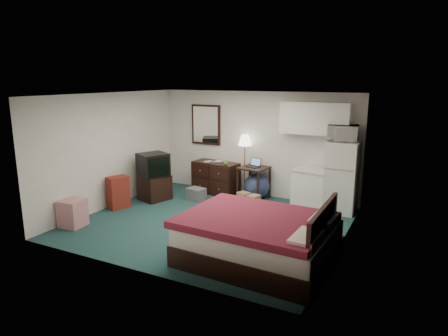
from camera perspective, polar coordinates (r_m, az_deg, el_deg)
The scene contains 25 objects.
floor at distance 7.98m, azimuth -1.94°, elevation -7.84°, with size 5.00×4.50×0.01m, color #1E4046.
ceiling at distance 7.47m, azimuth -2.08°, elevation 10.41°, with size 5.00×4.50×0.01m, color beige.
walls at distance 7.63m, azimuth -2.01°, elevation 0.99°, with size 5.01×4.51×2.50m.
mirror at distance 10.13m, azimuth -2.58°, elevation 6.21°, with size 0.80×0.06×1.00m, color white, non-canonical shape.
upper_cabinets at distance 8.91m, azimuth 12.88°, elevation 6.94°, with size 1.50×0.35×0.70m, color white, non-canonical shape.
headboard at distance 5.96m, azimuth 13.85°, elevation -9.89°, with size 0.06×1.56×1.00m, color black, non-canonical shape.
dresser at distance 9.89m, azimuth -1.18°, elevation -1.37°, with size 1.14×0.52×0.78m, color black, non-canonical shape.
floor_lamp at distance 9.61m, azimuth 2.97°, elevation 0.35°, with size 0.32×0.32×1.48m, color #BA7D35, non-canonical shape.
desk at distance 9.42m, azimuth 4.27°, elevation -2.15°, with size 0.61×0.61×0.77m, color black, non-canonical shape.
exercise_ball at distance 9.49m, azimuth 4.69°, elevation -2.57°, with size 0.60×0.60×0.60m, color navy.
kitchen_counter at distance 9.02m, azimuth 12.42°, elevation -2.94°, with size 0.75×0.57×0.82m, color white, non-canonical shape.
fridge at distance 8.77m, azimuth 16.47°, elevation -1.25°, with size 0.63×0.63×1.52m, color silver, non-canonical shape.
bed at distance 6.30m, azimuth 4.93°, elevation -10.17°, with size 2.23×1.74×0.71m, color maroon, non-canonical shape.
tv_stand at distance 9.51m, azimuth -9.88°, elevation -2.79°, with size 0.57×0.62×0.57m, color black, non-canonical shape.
suitcase at distance 9.04m, azimuth -14.88°, elevation -3.39°, with size 0.27×0.44×0.71m, color maroon, non-canonical shape.
retail_box at distance 8.25m, azimuth -20.83°, elevation -6.04°, with size 0.42×0.42×0.53m, color beige, non-canonical shape.
file_bin at distance 9.41m, azimuth -4.00°, elevation -3.71°, with size 0.40×0.30×0.28m, color slate, non-canonical shape.
cardboard_box_a at distance 9.24m, azimuth 2.88°, elevation -4.18°, with size 0.27×0.23×0.23m, color #976B4B, non-canonical shape.
cardboard_box_b at distance 8.94m, azimuth 4.25°, elevation -4.69°, with size 0.22×0.26×0.26m, color #976B4B, non-canonical shape.
laptop at distance 9.31m, azimuth 4.17°, elevation 0.74°, with size 0.29×0.24×0.20m, color black, non-canonical shape.
crt_tv at distance 9.37m, azimuth -10.10°, elevation 0.45°, with size 0.58×0.63×0.54m, color black, non-canonical shape.
microwave at distance 8.64m, azimuth 16.65°, elevation 5.06°, with size 0.60×0.33×0.41m, color silver.
book_a at distance 9.89m, azimuth -2.56°, elevation 1.55°, with size 0.15×0.02×0.21m, color #976B4B.
book_b at distance 9.88m, azimuth -1.21°, elevation 1.65°, with size 0.18×0.02×0.25m, color #976B4B.
mug at distance 9.47m, azimuth 0.22°, elevation 0.82°, with size 0.13×0.10×0.13m, color #50993E.
Camera 1 is at (3.65, -6.51, 2.81)m, focal length 32.00 mm.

